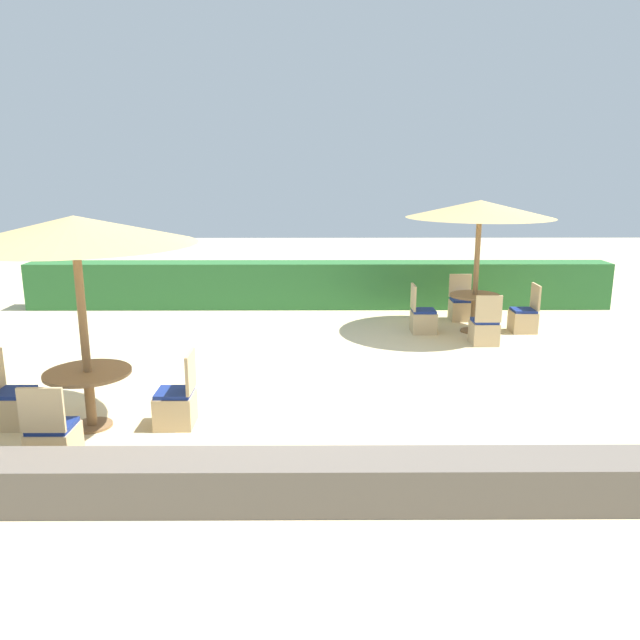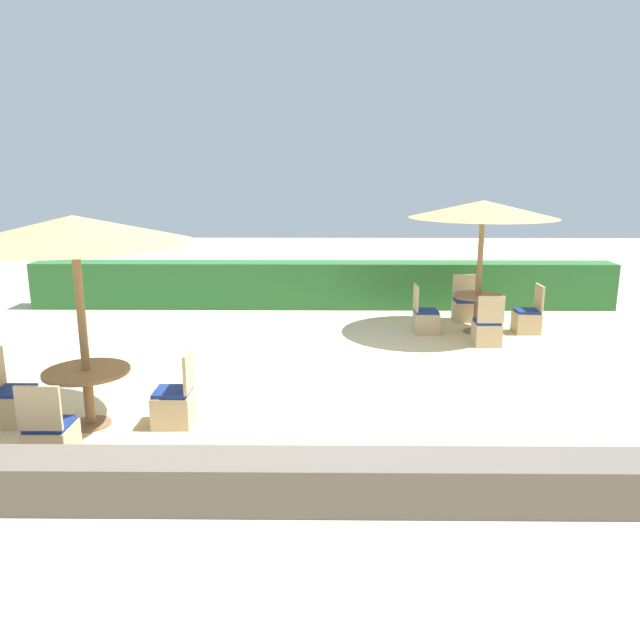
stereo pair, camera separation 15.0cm
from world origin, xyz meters
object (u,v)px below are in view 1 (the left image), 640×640
round_table_back_right (474,304)px  patio_chair_back_right_west (423,319)px  parasol_back_right (480,210)px  round_table_front_left (89,384)px  patio_chair_front_left_east (176,405)px  parasol_front_left (74,231)px  patio_chair_back_right_south (484,330)px  patio_chair_front_left_west (13,405)px  patio_chair_back_right_east (524,318)px  patio_chair_front_left_south (53,441)px  patio_chair_back_right_north (461,307)px

round_table_back_right → patio_chair_back_right_west: patio_chair_back_right_west is taller
round_table_back_right → parasol_back_right: bearing=0.0°
parasol_back_right → round_table_front_left: bearing=-141.9°
parasol_back_right → patio_chair_front_left_east: (-4.74, -4.49, -2.07)m
parasol_back_right → parasol_front_left: bearing=-141.9°
patio_chair_back_right_south → round_table_front_left: bearing=-147.6°
round_table_front_left → patio_chair_front_left_west: bearing=177.2°
parasol_back_right → patio_chair_back_right_east: (0.97, -0.02, -2.07)m
round_table_back_right → patio_chair_front_left_east: bearing=-136.5°
round_table_back_right → patio_chair_back_right_west: size_ratio=1.02×
patio_chair_back_right_east → parasol_back_right: bearing=89.0°
patio_chair_back_right_east → round_table_front_left: (-6.74, -4.51, 0.29)m
patio_chair_back_right_south → patio_chair_front_left_east: (-4.72, -3.61, 0.00)m
parasol_back_right → patio_chair_back_right_west: (-0.99, -0.05, -2.07)m
parasol_back_right → patio_chair_front_left_west: (-6.73, -4.48, -2.07)m
parasol_back_right → round_table_back_right: size_ratio=2.89×
round_table_back_right → parasol_front_left: parasol_front_left is taller
patio_chair_front_left_south → patio_chair_back_right_south: bearing=38.7°
patio_chair_back_right_north → patio_chair_front_left_south: same height
patio_chair_back_right_south → parasol_front_left: (-5.75, -3.64, 2.12)m
patio_chair_back_right_east → patio_chair_front_left_west: 8.90m
patio_chair_back_right_east → parasol_front_left: bearing=123.8°
parasol_front_left → patio_chair_front_left_west: (-0.96, 0.05, -2.12)m
round_table_back_right → round_table_front_left: round_table_back_right is taller
parasol_back_right → patio_chair_front_left_south: parasol_back_right is taller
parasol_back_right → patio_chair_back_right_east: parasol_back_right is taller
patio_chair_back_right_east → parasol_front_left: (-6.74, -4.51, 2.12)m
patio_chair_back_right_north → parasol_front_left: parasol_front_left is taller
round_table_back_right → patio_chair_front_left_south: (-5.82, -5.52, -0.29)m
patio_chair_back_right_west → round_table_front_left: 6.56m
patio_chair_back_right_south → round_table_back_right: bearing=88.6°
patio_chair_front_left_west → round_table_back_right: bearing=123.7°
patio_chair_back_right_east → round_table_front_left: bearing=123.8°
patio_chair_back_right_east → patio_chair_back_right_south: bearing=131.2°
patio_chair_back_right_north → patio_chair_front_left_south: 8.71m
round_table_front_left → round_table_back_right: bearing=38.1°
patio_chair_back_right_east → patio_chair_front_left_south: (-6.79, -5.50, 0.00)m
patio_chair_back_right_west → patio_chair_front_left_east: size_ratio=1.00×
patio_chair_back_right_west → patio_chair_front_left_west: (-5.74, -4.43, 0.00)m
round_table_back_right → patio_chair_back_right_east: patio_chair_back_right_east is taller
patio_chair_front_left_west → patio_chair_front_left_south: same height
patio_chair_back_right_north → round_table_front_left: patio_chair_back_right_north is taller
parasol_front_left → patio_chair_back_right_east: bearing=33.8°
patio_chair_back_right_north → patio_chair_back_right_west: (-0.97, -1.03, 0.00)m
patio_chair_front_left_west → patio_chair_front_left_south: 1.38m
parasol_back_right → round_table_front_left: size_ratio=2.67×
patio_chair_back_right_north → patio_chair_back_right_east: bearing=134.7°
patio_chair_back_right_east → patio_chair_front_left_west: size_ratio=1.00×
parasol_front_left → patio_chair_back_right_north: bearing=43.7°
patio_chair_front_left_west → patio_chair_front_left_east: bearing=89.7°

